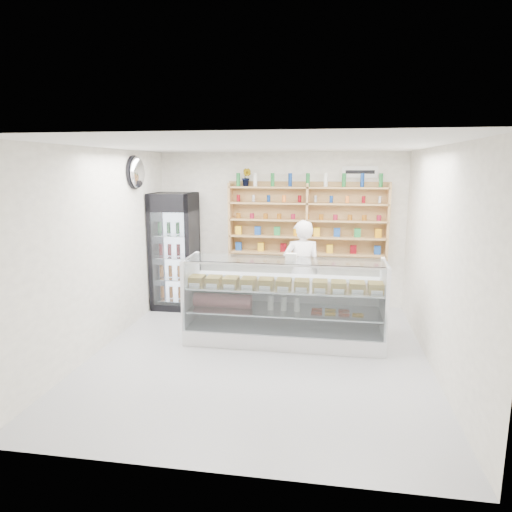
# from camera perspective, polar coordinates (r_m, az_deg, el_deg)

# --- Properties ---
(room) EXTENTS (5.00, 5.00, 5.00)m
(room) POSITION_cam_1_polar(r_m,az_deg,el_deg) (6.00, 0.46, 0.14)
(room) COLOR #9D9EA2
(room) RESTS_ON ground
(display_counter) EXTENTS (2.86, 0.85, 1.25)m
(display_counter) POSITION_cam_1_polar(r_m,az_deg,el_deg) (6.77, 3.52, -7.83)
(display_counter) COLOR white
(display_counter) RESTS_ON floor
(shop_worker) EXTENTS (0.68, 0.50, 1.70)m
(shop_worker) POSITION_cam_1_polar(r_m,az_deg,el_deg) (7.55, 5.74, -1.90)
(shop_worker) COLOR white
(shop_worker) RESTS_ON floor
(drinks_cooler) EXTENTS (0.76, 0.74, 2.09)m
(drinks_cooler) POSITION_cam_1_polar(r_m,az_deg,el_deg) (8.38, -10.10, 0.66)
(drinks_cooler) COLOR black
(drinks_cooler) RESTS_ON floor
(wall_shelving) EXTENTS (2.84, 0.28, 1.33)m
(wall_shelving) POSITION_cam_1_polar(r_m,az_deg,el_deg) (8.23, 6.39, 4.43)
(wall_shelving) COLOR tan
(wall_shelving) RESTS_ON back_wall
(potted_plant) EXTENTS (0.22, 0.20, 0.32)m
(potted_plant) POSITION_cam_1_polar(r_m,az_deg,el_deg) (8.30, -1.19, 9.81)
(potted_plant) COLOR #1E6626
(potted_plant) RESTS_ON wall_shelving
(security_mirror) EXTENTS (0.15, 0.50, 0.50)m
(security_mirror) POSITION_cam_1_polar(r_m,az_deg,el_deg) (7.66, -14.62, 10.07)
(security_mirror) COLOR silver
(security_mirror) RESTS_ON left_wall
(wall_sign) EXTENTS (0.62, 0.03, 0.20)m
(wall_sign) POSITION_cam_1_polar(r_m,az_deg,el_deg) (8.31, 12.87, 10.21)
(wall_sign) COLOR white
(wall_sign) RESTS_ON back_wall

